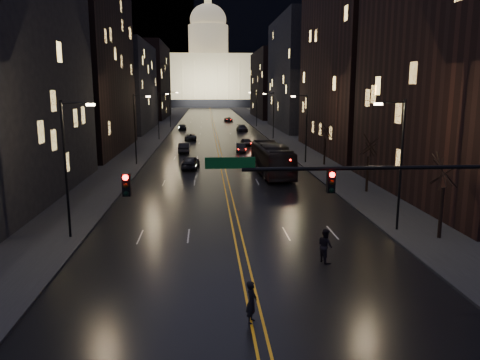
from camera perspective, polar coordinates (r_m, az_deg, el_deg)
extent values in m
plane|color=black|center=(22.40, 1.51, -14.54)|extent=(900.00, 900.00, 0.00)
cube|color=black|center=(150.42, -3.41, 7.37)|extent=(20.00, 320.00, 0.02)
cube|color=black|center=(150.87, -8.78, 7.30)|extent=(8.00, 320.00, 0.16)
cube|color=black|center=(151.25, 1.94, 7.43)|extent=(8.00, 320.00, 0.16)
cube|color=orange|center=(150.42, -3.41, 7.38)|extent=(0.62, 320.00, 0.01)
cube|color=black|center=(76.60, -19.06, 13.73)|extent=(12.00, 30.00, 28.00)
cube|color=black|center=(113.68, -14.03, 10.92)|extent=(12.00, 34.00, 20.00)
cube|color=black|center=(161.23, -11.16, 11.70)|extent=(12.00, 40.00, 24.00)
cube|color=black|center=(46.30, 26.39, 12.83)|extent=(12.00, 26.00, 24.00)
cube|color=black|center=(74.36, 14.64, 17.94)|extent=(12.00, 30.00, 38.00)
cube|color=black|center=(114.48, 7.63, 12.65)|extent=(12.00, 34.00, 26.00)
cube|color=black|center=(161.74, 4.11, 11.52)|extent=(12.00, 40.00, 22.00)
cube|color=black|center=(406.08, 1.92, 18.90)|extent=(520.00, 60.00, 130.00)
cube|color=black|center=(270.21, -3.78, 9.43)|extent=(90.00, 50.00, 4.00)
cube|color=#F8DE8F|center=(270.17, -3.82, 12.40)|extent=(80.00, 36.00, 24.00)
cylinder|color=beige|center=(271.38, -3.88, 16.62)|extent=(22.00, 22.00, 16.00)
ellipsoid|color=beige|center=(272.66, -3.91, 18.92)|extent=(20.00, 20.00, 17.00)
cylinder|color=#F8DE8F|center=(273.96, -3.94, 20.68)|extent=(4.00, 4.00, 6.00)
cylinder|color=black|center=(21.74, 16.18, 1.42)|extent=(12.00, 0.18, 0.18)
cube|color=black|center=(20.79, -13.68, -0.56)|extent=(0.35, 0.30, 1.00)
cube|color=black|center=(21.24, 11.02, -0.21)|extent=(0.35, 0.30, 1.00)
sphere|color=#FF0705|center=(20.55, -13.80, 0.29)|extent=(0.24, 0.24, 0.24)
sphere|color=#FF0705|center=(21.00, 11.19, 0.63)|extent=(0.24, 0.24, 0.24)
cube|color=#053F14|center=(20.37, -1.20, 2.09)|extent=(2.20, 0.06, 0.50)
cylinder|color=black|center=(33.20, 19.02, 1.49)|extent=(0.16, 0.16, 9.00)
cylinder|color=black|center=(32.46, 18.02, 8.99)|extent=(1.80, 0.10, 0.10)
cube|color=#FFD499|center=(32.13, 16.50, 8.88)|extent=(0.50, 0.25, 0.15)
cylinder|color=black|center=(31.82, -20.47, 1.00)|extent=(0.16, 0.16, 9.00)
cylinder|color=black|center=(31.17, -19.40, 8.84)|extent=(1.80, 0.10, 0.10)
cube|color=#FFD499|center=(30.95, -17.76, 8.74)|extent=(0.50, 0.25, 0.15)
cylinder|color=black|center=(61.71, 8.09, 6.15)|extent=(0.16, 0.16, 9.00)
cylinder|color=black|center=(61.31, 7.37, 10.17)|extent=(1.80, 0.10, 0.10)
cube|color=#FFD499|center=(61.14, 6.52, 10.09)|extent=(0.50, 0.25, 0.15)
cylinder|color=black|center=(60.98, -12.67, 5.94)|extent=(0.16, 0.16, 9.00)
cylinder|color=black|center=(60.64, -11.99, 10.01)|extent=(1.80, 0.10, 0.10)
cube|color=#FFD499|center=(60.52, -11.13, 9.95)|extent=(0.50, 0.25, 0.15)
cylinder|color=black|center=(91.18, 4.10, 7.79)|extent=(0.16, 0.16, 9.00)
cylinder|color=black|center=(90.91, 3.57, 10.50)|extent=(1.80, 0.10, 0.10)
cube|color=#FFD499|center=(90.79, 2.99, 10.45)|extent=(0.50, 0.25, 0.15)
cylinder|color=black|center=(90.68, -9.92, 7.64)|extent=(0.16, 0.16, 9.00)
cylinder|color=black|center=(90.46, -9.44, 10.38)|extent=(1.80, 0.10, 0.10)
cube|color=#FFD499|center=(90.38, -8.86, 10.33)|extent=(0.50, 0.25, 0.15)
cylinder|color=black|center=(120.91, 2.05, 8.62)|extent=(0.16, 0.16, 9.00)
cylinder|color=black|center=(120.71, 1.63, 10.66)|extent=(1.80, 0.10, 0.10)
cube|color=#FFD499|center=(120.62, 1.20, 10.61)|extent=(0.50, 0.25, 0.15)
cylinder|color=black|center=(120.54, -8.52, 8.50)|extent=(0.16, 0.16, 9.00)
cylinder|color=black|center=(120.36, -8.15, 10.55)|extent=(1.80, 0.10, 0.10)
cube|color=#FFD499|center=(120.31, -7.71, 10.52)|extent=(0.50, 0.25, 0.15)
cylinder|color=black|center=(32.83, 23.29, -3.82)|extent=(0.24, 0.24, 3.50)
cylinder|color=black|center=(45.39, 15.25, 0.62)|extent=(0.24, 0.24, 3.50)
cylinder|color=black|center=(60.53, 10.27, 3.37)|extent=(0.24, 0.24, 3.50)
imported|color=black|center=(53.31, 3.92, 2.52)|extent=(3.56, 12.83, 3.54)
imported|color=black|center=(57.71, -6.05, 2.18)|extent=(2.34, 4.94, 1.63)
imported|color=black|center=(72.41, -6.84, 3.94)|extent=(1.67, 4.72, 1.55)
imported|color=black|center=(89.85, -6.03, 5.25)|extent=(2.16, 4.65, 1.29)
imported|color=black|center=(113.09, -7.06, 6.43)|extent=(2.28, 4.86, 1.37)
imported|color=black|center=(72.45, 0.12, 3.94)|extent=(1.66, 4.21, 1.36)
imported|color=black|center=(79.77, 0.82, 4.61)|extent=(2.13, 4.26, 1.39)
imported|color=black|center=(107.16, 0.25, 6.31)|extent=(2.52, 5.48, 1.55)
imported|color=black|center=(140.65, -1.43, 7.40)|extent=(2.52, 4.83, 1.30)
imported|color=black|center=(20.18, 1.42, -14.65)|extent=(0.64, 0.78, 1.84)
imported|color=black|center=(27.03, 10.36, -7.88)|extent=(0.81, 1.08, 1.97)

